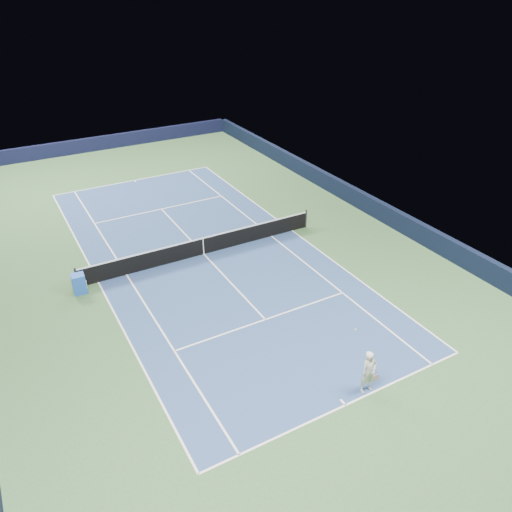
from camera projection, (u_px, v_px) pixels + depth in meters
ground at (204, 254)px, 26.04m from camera, size 40.00×40.00×0.00m
wall_far at (104, 143)px, 40.71m from camera, size 22.00×0.35×1.10m
wall_right at (366, 203)px, 30.34m from camera, size 0.35×40.00×1.10m
court_surface at (204, 254)px, 26.04m from camera, size 10.97×23.77×0.01m
baseline_far at (135, 180)px, 35.00m from camera, size 10.97×0.08×0.00m
baseline_near at (346, 405)px, 17.08m from camera, size 10.97×0.08×0.00m
sideline_doubles_right at (292, 230)px, 28.36m from camera, size 0.08×23.77×0.00m
sideline_doubles_left at (98, 282)px, 23.72m from camera, size 0.08×23.77×0.00m
sideline_singles_right at (271, 236)px, 27.78m from camera, size 0.08×23.77×0.00m
sideline_singles_left at (127, 275)px, 24.30m from camera, size 0.08×23.77×0.00m
service_line_far at (161, 209)px, 30.86m from camera, size 8.23×0.08×0.00m
service_line_near at (265, 319)px, 21.21m from camera, size 8.23×0.08×0.00m
center_service_line at (204, 254)px, 26.04m from camera, size 0.08×12.80×0.00m
center_mark_far at (135, 181)px, 34.89m from camera, size 0.08×0.30×0.00m
center_mark_near at (343, 402)px, 17.19m from camera, size 0.08×0.30×0.00m
tennis_net at (203, 246)px, 25.79m from camera, size 12.90×0.10×1.07m
sponsor_cube at (79, 284)px, 22.76m from camera, size 0.61×0.56×0.95m
tennis_player at (369, 372)px, 17.27m from camera, size 0.78×1.24×2.01m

